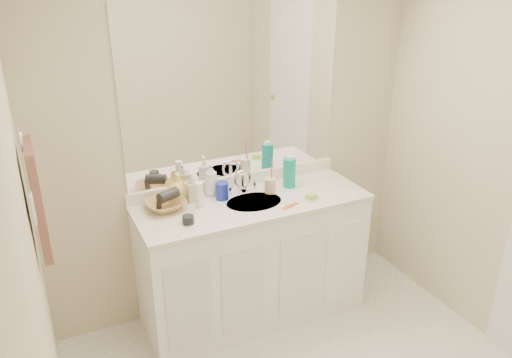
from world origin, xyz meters
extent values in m
cube|color=beige|center=(0.00, 1.30, 1.20)|extent=(2.60, 0.02, 2.40)
cube|color=beige|center=(-1.30, 0.00, 1.20)|extent=(0.02, 2.60, 2.40)
cube|color=white|center=(0.00, 1.02, 0.42)|extent=(1.50, 0.55, 0.85)
cube|color=white|center=(0.00, 1.02, 0.86)|extent=(1.52, 0.57, 0.03)
cube|color=white|center=(0.00, 1.29, 0.92)|extent=(1.52, 0.03, 0.08)
cylinder|color=beige|center=(0.00, 1.00, 0.87)|extent=(0.37, 0.37, 0.02)
cylinder|color=silver|center=(0.00, 1.18, 0.94)|extent=(0.02, 0.02, 0.11)
cube|color=white|center=(0.00, 1.29, 1.56)|extent=(1.48, 0.01, 1.20)
cylinder|color=#16259A|center=(-0.17, 1.13, 0.94)|extent=(0.09, 0.09, 0.11)
cylinder|color=beige|center=(0.16, 1.09, 0.93)|extent=(0.08, 0.08, 0.10)
cylinder|color=#E13B77|center=(0.17, 1.09, 1.03)|extent=(0.02, 0.04, 0.18)
cylinder|color=#0C9383|center=(0.32, 1.12, 0.98)|extent=(0.11, 0.11, 0.20)
cube|color=silver|center=(0.35, 0.88, 0.89)|extent=(0.11, 0.10, 0.01)
cube|color=#A0D834|center=(0.35, 0.88, 0.90)|extent=(0.07, 0.06, 0.02)
cube|color=#E05C17|center=(0.18, 0.85, 0.88)|extent=(0.13, 0.06, 0.01)
cylinder|color=black|center=(-0.47, 0.91, 0.90)|extent=(0.08, 0.08, 0.05)
cylinder|color=white|center=(-0.34, 1.09, 0.96)|extent=(0.07, 0.07, 0.17)
imported|color=white|center=(-0.21, 1.22, 0.99)|extent=(0.09, 0.09, 0.22)
imported|color=beige|center=(-0.35, 1.20, 0.97)|extent=(0.10, 0.10, 0.18)
imported|color=#F0D25D|center=(-0.43, 1.25, 0.97)|extent=(0.16, 0.16, 0.18)
imported|color=#AE7F46|center=(-0.54, 1.15, 0.91)|extent=(0.28, 0.28, 0.06)
cylinder|color=black|center=(-0.52, 1.15, 0.97)|extent=(0.15, 0.12, 0.07)
torus|color=silver|center=(-1.27, 0.77, 1.55)|extent=(0.01, 0.11, 0.11)
cube|color=brown|center=(-1.25, 0.77, 1.25)|extent=(0.04, 0.32, 0.55)
cube|color=white|center=(-1.27, 0.57, 1.30)|extent=(0.01, 0.08, 0.13)
camera|label=1|loc=(-1.23, -1.61, 2.27)|focal=35.00mm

